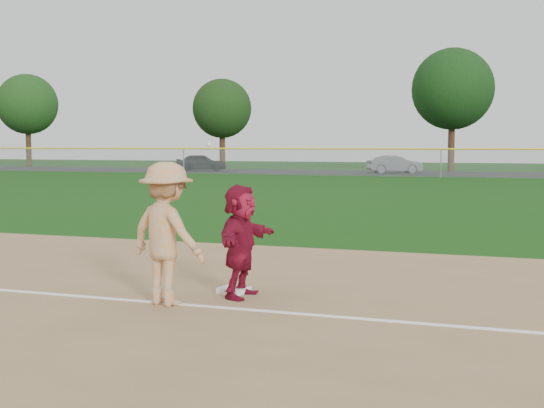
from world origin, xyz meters
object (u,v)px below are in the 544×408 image
(first_base, at_px, (234,290))
(base_runner, at_px, (241,241))
(car_left, at_px, (201,162))
(car_mid, at_px, (395,164))

(first_base, bearing_deg, base_runner, -47.66)
(base_runner, bearing_deg, car_left, 29.01)
(first_base, relative_size, car_mid, 0.09)
(car_mid, bearing_deg, first_base, 160.37)
(base_runner, distance_m, car_mid, 46.16)
(car_left, relative_size, car_mid, 1.01)
(base_runner, height_order, car_mid, base_runner)
(car_mid, bearing_deg, car_left, 68.07)
(base_runner, bearing_deg, car_mid, 9.38)
(first_base, distance_m, car_mid, 45.93)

